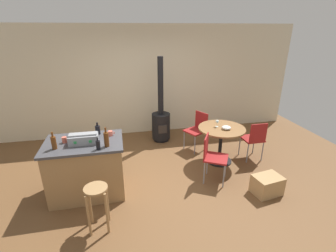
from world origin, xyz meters
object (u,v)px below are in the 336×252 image
object	(u,v)px
folding_chair_near	(254,138)
dining_table	(221,136)
kitchen_island	(87,168)
cardboard_box	(267,185)
bottle_0	(98,145)
serving_bowl	(226,128)
bottle_1	(54,142)
toolbox	(84,139)
bottle_2	(106,139)
cup_0	(110,133)
cup_1	(65,140)
folding_chair_left	(212,155)
wine_glass	(217,122)
wooden_stool	(97,200)
bottle_3	(98,130)
wood_stove	(161,121)
folding_chair_far	(197,128)

from	to	relation	value
folding_chair_near	dining_table	bearing A→B (deg)	175.00
kitchen_island	cardboard_box	world-z (taller)	kitchen_island
bottle_0	serving_bowl	bearing A→B (deg)	17.25
bottle_1	toolbox	bearing A→B (deg)	14.62
bottle_2	dining_table	bearing A→B (deg)	18.84
kitchen_island	cup_0	xyz separation A→B (m)	(0.42, 0.16, 0.51)
cup_1	bottle_2	bearing A→B (deg)	-22.67
dining_table	bottle_1	bearing A→B (deg)	-167.14
cup_0	cup_1	size ratio (longest dim) A/B	1.02
bottle_0	cup_1	distance (m)	0.63
folding_chair_near	folding_chair_left	distance (m)	1.24
bottle_2	wine_glass	xyz separation A→B (m)	(2.11, 0.82, -0.19)
wooden_stool	bottle_1	bearing A→B (deg)	129.77
toolbox	wine_glass	world-z (taller)	toolbox
wine_glass	dining_table	bearing A→B (deg)	-45.05
folding_chair_left	bottle_1	xyz separation A→B (m)	(-2.52, -0.07, 0.53)
wooden_stool	bottle_0	distance (m)	0.78
wooden_stool	bottle_1	xyz separation A→B (m)	(-0.59, 0.71, 0.56)
bottle_0	bottle_3	bearing A→B (deg)	93.55
cup_0	dining_table	bearing A→B (deg)	9.33
bottle_0	bottle_2	xyz separation A→B (m)	(0.12, 0.07, 0.05)
bottle_1	serving_bowl	world-z (taller)	bottle_1
serving_bowl	cardboard_box	world-z (taller)	serving_bowl
folding_chair_near	bottle_3	world-z (taller)	bottle_3
kitchen_island	wine_glass	xyz separation A→B (m)	(2.48, 0.59, 0.39)
folding_chair_left	cardboard_box	size ratio (longest dim) A/B	1.88
folding_chair_near	cup_1	bearing A→B (deg)	-173.31
folding_chair_near	wood_stove	xyz separation A→B (m)	(-1.70, 1.34, 0.00)
wooden_stool	cardboard_box	world-z (taller)	wooden_stool
kitchen_island	folding_chair_near	world-z (taller)	kitchen_island
folding_chair_far	kitchen_island	bearing A→B (deg)	-152.69
kitchen_island	bottle_0	size ratio (longest dim) A/B	6.35
cup_0	serving_bowl	world-z (taller)	cup_0
folding_chair_left	toolbox	size ratio (longest dim) A/B	1.97
kitchen_island	wooden_stool	size ratio (longest dim) A/B	1.82
folding_chair_near	folding_chair_far	size ratio (longest dim) A/B	0.99
folding_chair_near	bottle_1	xyz separation A→B (m)	(-3.65, -0.61, 0.54)
dining_table	serving_bowl	size ratio (longest dim) A/B	5.16
bottle_3	serving_bowl	bearing A→B (deg)	3.76
folding_chair_left	serving_bowl	world-z (taller)	folding_chair_left
wood_stove	serving_bowl	distance (m)	1.75
wine_glass	wooden_stool	bearing A→B (deg)	-147.24
kitchen_island	toolbox	xyz separation A→B (m)	(0.02, -0.05, 0.54)
toolbox	cup_0	xyz separation A→B (m)	(0.40, 0.21, -0.04)
cup_0	serving_bowl	distance (m)	2.21
wooden_stool	cup_0	size ratio (longest dim) A/B	5.93
dining_table	cup_1	bearing A→B (deg)	-170.45
kitchen_island	folding_chair_far	size ratio (longest dim) A/B	1.42
kitchen_island	folding_chair_near	size ratio (longest dim) A/B	1.43
wooden_stool	cup_1	world-z (taller)	cup_1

